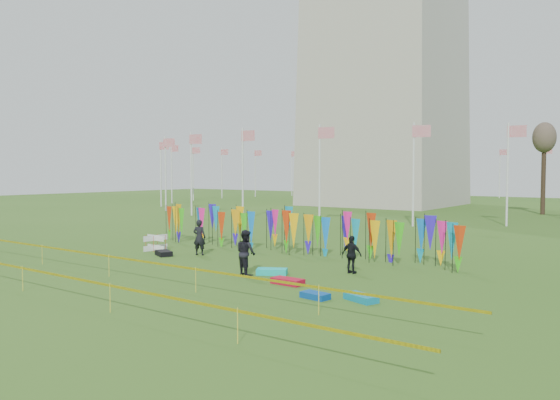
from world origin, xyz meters
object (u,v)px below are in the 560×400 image
Objects in this scene: person_left at (199,237)px; kite_bag_blue at (315,295)px; box_kite at (156,243)px; person_right at (352,255)px; kite_bag_teal at (361,298)px; kite_bag_red at (288,281)px; person_mid at (246,253)px; kite_bag_turquoise at (272,272)px; kite_bag_black at (164,253)px.

person_left is 10.85m from kite_bag_blue.
person_right is at bearing 2.19° from box_kite.
kite_bag_teal is (2.59, -4.08, -0.68)m from person_right.
kite_bag_red reaches higher than kite_bag_blue.
person_mid is 1.18× the size of person_right.
person_right is 1.63× the size of kite_bag_blue.
person_mid is at bearing 158.42° from kite_bag_blue.
person_left reaches higher than box_kite.
person_mid is 1.50× the size of kite_bag_red.
kite_bag_blue is (3.72, -2.51, -0.02)m from kite_bag_turquoise.
kite_bag_teal is at bearing -20.65° from kite_bag_turquoise.
person_left is at bearing 161.95° from kite_bag_turquoise.
kite_bag_turquoise is at bearing -10.63° from box_kite.
kite_bag_teal is (1.41, 0.58, 0.01)m from kite_bag_blue.
kite_bag_black is (-1.33, -1.19, -0.78)m from person_left.
person_mid reaches higher than kite_bag_red.
person_right reaches higher than kite_bag_teal.
person_right is 10.09m from kite_bag_black.
person_right is 1.37× the size of kite_bag_teal.
box_kite is 11.65m from person_right.
kite_bag_red is at bearing -15.10° from box_kite.
person_right is at bearing -119.57° from person_mid.
person_left is at bearing 41.87° from kite_bag_black.
kite_bag_black is at bearing 6.34° from person_mid.
box_kite is 11.14m from kite_bag_red.
person_left is 6.48m from kite_bag_turquoise.
person_left is 1.15× the size of person_right.
box_kite is 9.27m from kite_bag_turquoise.
person_left is 6.00m from person_mid.
person_left is 1.69× the size of kite_bag_black.
kite_bag_black is at bearing -28.70° from box_kite.
kite_bag_red is 1.08× the size of kite_bag_teal.
kite_bag_red is 1.16× the size of kite_bag_black.
kite_bag_turquoise is 4.49m from kite_bag_blue.
person_right is (11.64, 0.45, 0.36)m from box_kite.
box_kite is 0.68× the size of kite_bag_red.
kite_bag_teal is (11.24, -3.92, -0.79)m from person_left.
kite_bag_turquoise is 1.28× the size of kite_bag_blue.
person_right reaches higher than box_kite.
kite_bag_blue is at bearing -32.51° from kite_bag_red.
person_right is (8.65, 0.16, -0.12)m from person_left.
person_left is 8.65m from person_right.
kite_bag_turquoise is (-2.53, -2.15, -0.67)m from person_right.
box_kite reaches higher than kite_bag_red.
person_right is 4.86m from kite_bag_blue.
kite_bag_blue is at bearing 107.67° from person_right.
kite_bag_blue is at bearing -157.48° from kite_bag_teal.
kite_bag_black is at bearing 167.74° from kite_bag_teal.
kite_bag_red is at bearing 135.57° from person_left.
box_kite is 0.74× the size of kite_bag_teal.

